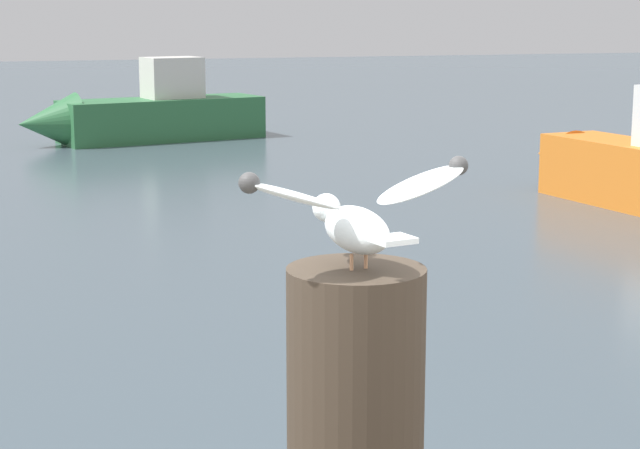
# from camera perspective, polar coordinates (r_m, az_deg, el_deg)

# --- Properties ---
(seagull) EXTENTS (0.55, 0.39, 0.23)m
(seagull) POSITION_cam_1_polar(r_m,az_deg,el_deg) (2.36, 1.86, 0.54)
(seagull) COLOR tan
(seagull) RESTS_ON mooring_post
(boat_orange) EXTENTS (1.53, 4.62, 1.76)m
(boat_orange) POSITION_cam_1_polar(r_m,az_deg,el_deg) (16.28, 16.16, 2.85)
(boat_orange) COLOR orange
(boat_orange) RESTS_ON ground_plane
(boat_green) EXTENTS (5.42, 2.32, 1.88)m
(boat_green) POSITION_cam_1_polar(r_m,az_deg,el_deg) (23.84, -9.39, 5.60)
(boat_green) COLOR #2D6B3D
(boat_green) RESTS_ON ground_plane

